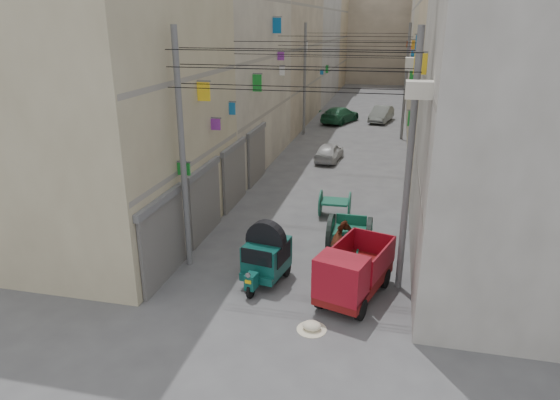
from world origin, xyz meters
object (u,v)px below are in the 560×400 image
(auto_rickshaw, at_px, (266,255))
(distant_car_grey, at_px, (381,114))
(mini_truck, at_px, (350,277))
(feed_sack, at_px, (312,326))
(horse, at_px, (342,248))
(distant_car_white, at_px, (329,152))
(distant_car_green, at_px, (340,115))
(tonga_cart, at_px, (349,235))
(second_cart, at_px, (335,203))

(auto_rickshaw, xyz_separation_m, distant_car_grey, (2.55, 28.97, -0.30))
(mini_truck, distance_m, feed_sack, 2.03)
(horse, bearing_deg, mini_truck, 91.15)
(distant_car_white, bearing_deg, distant_car_green, -80.98)
(mini_truck, relative_size, distant_car_white, 1.06)
(auto_rickshaw, height_order, distant_car_grey, auto_rickshaw)
(mini_truck, bearing_deg, distant_car_green, 114.10)
(tonga_cart, distance_m, horse, 1.04)
(horse, relative_size, distant_car_grey, 0.44)
(feed_sack, distance_m, distant_car_white, 18.00)
(tonga_cart, xyz_separation_m, distant_car_white, (-2.49, 12.88, -0.22))
(tonga_cart, distance_m, distant_car_green, 25.44)
(auto_rickshaw, distance_m, feed_sack, 3.20)
(horse, bearing_deg, distant_car_white, -91.54)
(second_cart, xyz_separation_m, distant_car_green, (-2.31, 21.57, 0.04))
(tonga_cart, bearing_deg, feed_sack, -95.21)
(auto_rickshaw, distance_m, distant_car_white, 15.47)
(tonga_cart, relative_size, mini_truck, 0.95)
(distant_car_white, distance_m, distant_car_grey, 13.75)
(distant_car_white, bearing_deg, tonga_cart, 106.28)
(tonga_cart, relative_size, distant_car_grey, 0.84)
(feed_sack, xyz_separation_m, distant_car_white, (-1.98, 17.89, 0.43))
(tonga_cart, relative_size, second_cart, 2.47)
(distant_car_green, bearing_deg, second_cart, 115.85)
(auto_rickshaw, distance_m, second_cart, 6.42)
(tonga_cart, height_order, mini_truck, mini_truck)
(horse, height_order, distant_car_green, horse)
(distant_car_white, height_order, distant_car_grey, distant_car_grey)
(second_cart, bearing_deg, auto_rickshaw, -104.20)
(mini_truck, distance_m, horse, 2.37)
(second_cart, distance_m, horse, 4.75)
(second_cart, xyz_separation_m, horse, (0.83, -4.68, 0.10))
(mini_truck, xyz_separation_m, distant_car_green, (-3.65, 28.56, -0.21))
(distant_car_green, bearing_deg, auto_rickshaw, 111.47)
(second_cart, height_order, feed_sack, second_cart)
(distant_car_white, bearing_deg, feed_sack, 101.62)
(feed_sack, height_order, distant_car_green, distant_car_green)
(mini_truck, xyz_separation_m, horse, (-0.50, 2.31, -0.14))
(distant_car_white, relative_size, distant_car_green, 0.72)
(horse, xyz_separation_m, distant_car_grey, (0.25, 27.41, -0.08))
(auto_rickshaw, xyz_separation_m, second_cart, (1.47, 6.24, -0.32))
(auto_rickshaw, relative_size, mini_truck, 0.68)
(second_cart, height_order, distant_car_grey, distant_car_grey)
(feed_sack, bearing_deg, second_cart, 93.08)
(horse, xyz_separation_m, distant_car_white, (-2.35, 13.90, -0.17))
(distant_car_green, bearing_deg, feed_sack, 114.98)
(second_cart, distance_m, distant_car_green, 21.69)
(distant_car_white, bearing_deg, mini_truck, 105.28)
(distant_car_green, bearing_deg, horse, 116.57)
(auto_rickshaw, height_order, feed_sack, auto_rickshaw)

